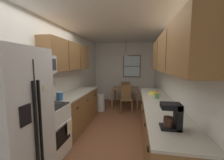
{
  "coord_description": "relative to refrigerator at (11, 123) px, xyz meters",
  "views": [
    {
      "loc": [
        0.55,
        -2.64,
        1.64
      ],
      "look_at": [
        -0.14,
        1.3,
        1.18
      ],
      "focal_mm": 22.61,
      "sensor_mm": 36.0,
      "label": 1
    }
  ],
  "objects": [
    {
      "name": "trash_bin",
      "position": [
        0.25,
        3.27,
        -0.64
      ],
      "size": [
        0.34,
        0.34,
        0.55
      ],
      "primitive_type": "cylinder",
      "color": "silver",
      "rests_on": "ground"
    },
    {
      "name": "counter_left",
      "position": [
        -0.05,
        2.0,
        -0.47
      ],
      "size": [
        0.64,
        1.92,
        0.9
      ],
      "color": "brown",
      "rests_on": "ground"
    },
    {
      "name": "dining_chair_near",
      "position": [
        1.16,
        3.33,
        -0.42
      ],
      "size": [
        0.45,
        0.45,
        0.9
      ],
      "color": "brown",
      "rests_on": "ground"
    },
    {
      "name": "mug_by_coffeemaker",
      "position": [
        1.93,
        1.67,
        0.03
      ],
      "size": [
        0.12,
        0.08,
        0.1
      ],
      "color": "#3F7F4C",
      "rests_on": "counter_right"
    },
    {
      "name": "wall_right",
      "position": [
        2.3,
        2.23,
        0.36
      ],
      "size": [
        0.1,
        9.0,
        2.55
      ],
      "primitive_type": "cube",
      "color": "silver",
      "rests_on": "ground"
    },
    {
      "name": "wall_back",
      "position": [
        0.95,
        4.88,
        0.36
      ],
      "size": [
        4.4,
        0.1,
        2.55
      ],
      "primitive_type": "cube",
      "color": "silver",
      "rests_on": "ground"
    },
    {
      "name": "coffee_maker",
      "position": [
        1.92,
        0.23,
        0.13
      ],
      "size": [
        0.22,
        0.18,
        0.29
      ],
      "color": "black",
      "rests_on": "counter_right"
    },
    {
      "name": "microwave_over_range",
      "position": [
        -0.16,
        0.71,
        0.71
      ],
      "size": [
        0.39,
        0.59,
        0.32
      ],
      "color": "silver"
    },
    {
      "name": "counter_right",
      "position": [
        1.95,
        1.37,
        -0.47
      ],
      "size": [
        0.64,
        3.2,
        0.9
      ],
      "color": "brown",
      "rests_on": "ground"
    },
    {
      "name": "upper_cabinets_left",
      "position": [
        -0.19,
        1.95,
        0.91
      ],
      "size": [
        0.33,
        2.0,
        0.68
      ],
      "color": "brown"
    },
    {
      "name": "storage_canister",
      "position": [
        -0.05,
        1.19,
        0.07
      ],
      "size": [
        0.13,
        0.13,
        0.18
      ],
      "color": "#265999",
      "rests_on": "counter_left"
    },
    {
      "name": "wall_left",
      "position": [
        -0.4,
        2.23,
        0.36
      ],
      "size": [
        0.1,
        9.0,
        2.55
      ],
      "primitive_type": "cube",
      "color": "silver",
      "rests_on": "ground"
    },
    {
      "name": "ground_plane",
      "position": [
        0.95,
        2.23,
        -0.92
      ],
      "size": [
        12.0,
        12.0,
        0.0
      ],
      "primitive_type": "plane",
      "color": "brown"
    },
    {
      "name": "dish_towel",
      "position": [
        0.31,
        0.88,
        -0.42
      ],
      "size": [
        0.02,
        0.16,
        0.24
      ],
      "primitive_type": "cube",
      "color": "beige"
    },
    {
      "name": "pendant_light",
      "position": [
        1.09,
        3.91,
        1.05
      ],
      "size": [
        0.25,
        0.25,
        0.63
      ],
      "color": "black"
    },
    {
      "name": "dining_table",
      "position": [
        1.09,
        3.91,
        -0.3
      ],
      "size": [
        0.98,
        0.75,
        0.74
      ],
      "color": "brown",
      "rests_on": "ground"
    },
    {
      "name": "upper_cabinets_right",
      "position": [
        2.09,
        1.32,
        0.92
      ],
      "size": [
        0.33,
        2.88,
        0.69
      ],
      "color": "brown"
    },
    {
      "name": "refrigerator",
      "position": [
        0.0,
        0.0,
        0.0
      ],
      "size": [
        0.73,
        0.74,
        1.84
      ],
      "color": "silver",
      "rests_on": "ground"
    },
    {
      "name": "back_window",
      "position": [
        1.29,
        4.81,
        0.61
      ],
      "size": [
        0.76,
        0.05,
        0.95
      ],
      "color": "brown"
    },
    {
      "name": "dining_chair_far",
      "position": [
        1.05,
        4.5,
        -0.42
      ],
      "size": [
        0.43,
        0.43,
        0.9
      ],
      "color": "brown",
      "rests_on": "ground"
    },
    {
      "name": "ceiling_slab",
      "position": [
        0.95,
        2.23,
        1.67
      ],
      "size": [
        4.4,
        9.0,
        0.08
      ],
      "primitive_type": "cube",
      "color": "white"
    },
    {
      "name": "fruit_bowl",
      "position": [
        1.93,
        2.09,
        0.02
      ],
      "size": [
        0.27,
        0.27,
        0.09
      ],
      "color": "#E5D14C",
      "rests_on": "counter_right"
    },
    {
      "name": "stove_range",
      "position": [
        -0.05,
        0.71,
        -0.45
      ],
      "size": [
        0.66,
        0.65,
        1.1
      ],
      "color": "white",
      "rests_on": "ground"
    }
  ]
}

